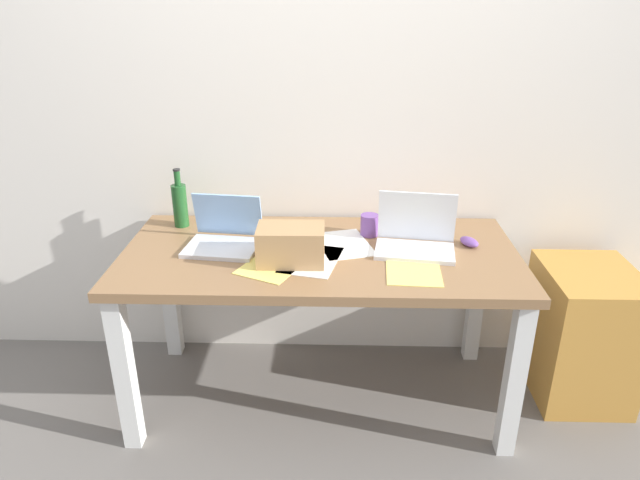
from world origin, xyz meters
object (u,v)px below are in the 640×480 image
cardboard_box (291,245)px  filing_cabinet (582,333)px  desk (320,272)px  laptop_left (224,237)px  computer_mouse (469,242)px  beer_bottle (180,204)px  laptop_right (415,238)px  coffee_mug (369,225)px

cardboard_box → filing_cabinet: bearing=8.5°
desk → laptop_left: (-0.41, 0.04, 0.14)m
laptop_left → filing_cabinet: bearing=1.7°
desk → computer_mouse: bearing=6.6°
desk → filing_cabinet: (1.20, 0.08, -0.34)m
laptop_left → beer_bottle: 0.34m
beer_bottle → filing_cabinet: 1.94m
computer_mouse → filing_cabinet: bearing=-24.3°
desk → laptop_right: 0.43m
desk → cardboard_box: 0.24m
laptop_right → beer_bottle: 1.08m
laptop_right → computer_mouse: laptop_right is taller
computer_mouse → filing_cabinet: 0.72m
laptop_right → filing_cabinet: bearing=4.2°
laptop_left → laptop_right: size_ratio=0.92×
cardboard_box → computer_mouse: bearing=13.8°
coffee_mug → filing_cabinet: (0.99, -0.09, -0.48)m
filing_cabinet → desk: bearing=-176.0°
beer_bottle → laptop_left: bearing=-43.4°
desk → cardboard_box: bearing=-135.5°
coffee_mug → filing_cabinet: 1.10m
laptop_right → coffee_mug: bearing=140.5°
filing_cabinet → laptop_left: bearing=-178.3°
computer_mouse → filing_cabinet: computer_mouse is taller
cardboard_box → filing_cabinet: size_ratio=0.43×
laptop_left → filing_cabinet: (1.61, 0.05, -0.48)m
laptop_left → computer_mouse: size_ratio=3.24×
laptop_left → computer_mouse: laptop_left is taller
laptop_right → cardboard_box: laptop_right is taller
laptop_right → beer_bottle: (-1.05, 0.24, 0.05)m
computer_mouse → coffee_mug: bearing=140.8°
beer_bottle → computer_mouse: size_ratio=2.73×
beer_bottle → coffee_mug: size_ratio=2.87×
desk → laptop_right: (0.40, 0.03, 0.15)m
laptop_left → coffee_mug: bearing=12.7°
laptop_left → cardboard_box: laptop_left is taller
computer_mouse → laptop_right: bearing=166.1°
laptop_right → laptop_left: bearing=179.2°
computer_mouse → laptop_left: bearing=156.7°
beer_bottle → filing_cabinet: beer_bottle is taller
coffee_mug → filing_cabinet: bearing=-5.4°
laptop_left → coffee_mug: 0.64m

